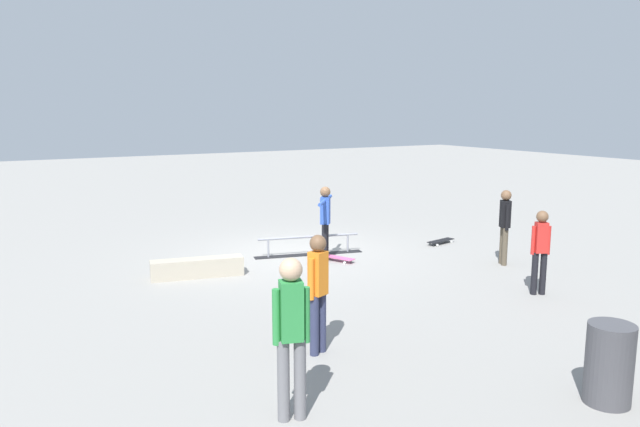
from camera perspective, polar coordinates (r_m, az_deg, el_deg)
ground_plane at (r=13.40m, az=-2.08°, el=-3.93°), size 60.00×60.00×0.00m
grind_rail at (r=13.39m, az=-1.06°, el=-3.11°), size 2.42×0.80×0.43m
skate_ledge at (r=11.89m, az=-11.45°, el=-5.02°), size 1.78×0.71×0.36m
skater_main at (r=12.69m, az=0.50°, el=-0.44°), size 0.88×1.02×1.59m
skateboard_main at (r=12.87m, az=1.59°, el=-4.16°), size 0.51×0.81×0.09m
bystander_orange_shirt at (r=7.92m, az=-0.19°, el=-6.94°), size 0.36×0.25×1.60m
bystander_green_shirt at (r=6.27m, az=-2.71°, el=-10.88°), size 0.39×0.26×1.73m
bystander_black_shirt at (r=12.99m, az=16.96°, el=-0.84°), size 0.26×0.34×1.55m
bystander_red_shirt at (r=11.09m, az=20.00°, el=-3.02°), size 0.32×0.24×1.48m
loose_skateboard_black at (r=14.75m, az=11.27°, el=-2.53°), size 0.82×0.38×0.09m
trash_bin at (r=7.49m, az=25.52°, el=-12.63°), size 0.50×0.50×0.90m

